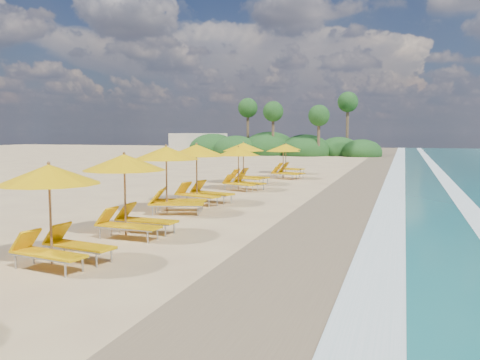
{
  "coord_description": "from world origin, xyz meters",
  "views": [
    {
      "loc": [
        5.99,
        -18.23,
        3.07
      ],
      "look_at": [
        0.0,
        0.0,
        1.2
      ],
      "focal_mm": 37.47,
      "sensor_mm": 36.0,
      "label": 1
    }
  ],
  "objects": [
    {
      "name": "station_5",
      "position": [
        -2.25,
        1.42,
        1.45
      ],
      "size": [
        3.26,
        3.17,
        2.59
      ],
      "rotation": [
        0.0,
        0.0,
        -0.29
      ],
      "color": "olive",
      "rests_on": "ground"
    },
    {
      "name": "beach_building",
      "position": [
        -22.0,
        48.0,
        1.4
      ],
      "size": [
        7.0,
        5.0,
        2.8
      ],
      "primitive_type": "cube",
      "color": "beige",
      "rests_on": "ground"
    },
    {
      "name": "surf_foam",
      "position": [
        6.7,
        0.0,
        0.03
      ],
      "size": [
        4.0,
        160.0,
        0.01
      ],
      "color": "white",
      "rests_on": "ground"
    },
    {
      "name": "ground",
      "position": [
        0.0,
        0.0,
        0.0
      ],
      "size": [
        160.0,
        160.0,
        0.0
      ],
      "primitive_type": "plane",
      "color": "tan",
      "rests_on": "ground"
    },
    {
      "name": "station_6",
      "position": [
        -2.11,
        6.59,
        1.3
      ],
      "size": [
        3.01,
        2.98,
        2.32
      ],
      "rotation": [
        0.0,
        0.0,
        -0.39
      ],
      "color": "olive",
      "rests_on": "ground"
    },
    {
      "name": "station_7",
      "position": [
        -2.76,
        9.57,
        1.39
      ],
      "size": [
        3.07,
        2.97,
        2.48
      ],
      "rotation": [
        0.0,
        0.0,
        -0.25
      ],
      "color": "olive",
      "rests_on": "ground"
    },
    {
      "name": "station_8",
      "position": [
        -1.34,
        13.59,
        1.27
      ],
      "size": [
        2.87,
        2.8,
        2.27
      ],
      "rotation": [
        0.0,
        0.0,
        -0.3
      ],
      "color": "olive",
      "rests_on": "ground"
    },
    {
      "name": "wet_sand",
      "position": [
        4.0,
        0.0,
        0.01
      ],
      "size": [
        4.0,
        160.0,
        0.01
      ],
      "primitive_type": "cube",
      "color": "#816D4D",
      "rests_on": "ground"
    },
    {
      "name": "treeline",
      "position": [
        -9.94,
        45.51,
        1.0
      ],
      "size": [
        25.8,
        8.8,
        9.74
      ],
      "color": "#163D14",
      "rests_on": "ground"
    },
    {
      "name": "station_4",
      "position": [
        -2.3,
        -1.24,
        1.45
      ],
      "size": [
        3.24,
        3.15,
        2.59
      ],
      "rotation": [
        0.0,
        0.0,
        0.28
      ],
      "color": "olive",
      "rests_on": "ground"
    },
    {
      "name": "station_3",
      "position": [
        -1.61,
        -5.41,
        1.39
      ],
      "size": [
        2.77,
        2.58,
        2.48
      ],
      "rotation": [
        0.0,
        0.0,
        -0.06
      ],
      "color": "olive",
      "rests_on": "ground"
    },
    {
      "name": "station_2",
      "position": [
        -1.56,
        -8.78,
        1.34
      ],
      "size": [
        2.82,
        2.69,
        2.38
      ],
      "rotation": [
        0.0,
        0.0,
        -0.16
      ],
      "color": "olive",
      "rests_on": "ground"
    },
    {
      "name": "station_9",
      "position": [
        -2.05,
        17.43,
        1.25
      ],
      "size": [
        2.81,
        2.73,
        2.23
      ],
      "rotation": [
        0.0,
        0.0,
        -0.29
      ],
      "color": "olive",
      "rests_on": "ground"
    }
  ]
}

